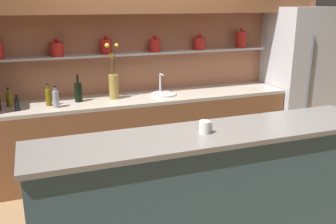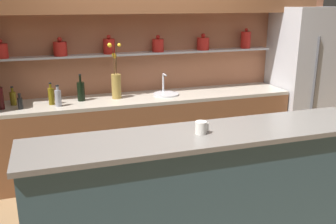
# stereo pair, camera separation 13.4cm
# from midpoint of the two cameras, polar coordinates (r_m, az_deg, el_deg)

# --- Properties ---
(ground_plane) EXTENTS (12.00, 12.00, 0.00)m
(ground_plane) POSITION_cam_midpoint_polar(r_m,az_deg,el_deg) (3.78, 4.16, -15.70)
(ground_plane) COLOR olive
(back_wall_unit) EXTENTS (5.20, 0.44, 2.60)m
(back_wall_unit) POSITION_cam_midpoint_polar(r_m,az_deg,el_deg) (4.67, -2.67, 10.78)
(back_wall_unit) COLOR #A86647
(back_wall_unit) RESTS_ON ground_plane
(back_counter_unit) EXTENTS (3.68, 0.62, 0.92)m
(back_counter_unit) POSITION_cam_midpoint_polar(r_m,az_deg,el_deg) (4.61, -3.07, -3.24)
(back_counter_unit) COLOR brown
(back_counter_unit) RESTS_ON ground_plane
(island_counter) EXTENTS (2.93, 0.61, 1.02)m
(island_counter) POSITION_cam_midpoint_polar(r_m,az_deg,el_deg) (3.19, 7.27, -11.68)
(island_counter) COLOR #334C56
(island_counter) RESTS_ON ground_plane
(refrigerator) EXTENTS (0.87, 0.73, 1.95)m
(refrigerator) POSITION_cam_midpoint_polar(r_m,az_deg,el_deg) (5.47, 20.93, 4.45)
(refrigerator) COLOR #B7B7BC
(refrigerator) RESTS_ON ground_plane
(flower_vase) EXTENTS (0.16, 0.14, 0.65)m
(flower_vase) POSITION_cam_midpoint_polar(r_m,az_deg,el_deg) (4.40, -7.05, 4.51)
(flower_vase) COLOR olive
(flower_vase) RESTS_ON back_counter_unit
(sink_fixture) EXTENTS (0.31, 0.31, 0.25)m
(sink_fixture) POSITION_cam_midpoint_polar(r_m,az_deg,el_deg) (4.56, 0.53, 2.91)
(sink_fixture) COLOR #B7B7BC
(sink_fixture) RESTS_ON back_counter_unit
(bottle_spirit_0) EXTENTS (0.07, 0.07, 0.24)m
(bottle_spirit_0) POSITION_cam_midpoint_polar(r_m,az_deg,el_deg) (4.19, -15.52, 2.12)
(bottle_spirit_0) COLOR gray
(bottle_spirit_0) RESTS_ON back_counter_unit
(bottle_oil_1) EXTENTS (0.07, 0.07, 0.21)m
(bottle_oil_1) POSITION_cam_midpoint_polar(r_m,az_deg,el_deg) (4.40, -21.74, 1.99)
(bottle_oil_1) COLOR brown
(bottle_oil_1) RESTS_ON back_counter_unit
(bottle_wine_2) EXTENTS (0.07, 0.07, 0.33)m
(bottle_wine_2) POSITION_cam_midpoint_polar(r_m,az_deg,el_deg) (4.27, -23.38, 2.03)
(bottle_wine_2) COLOR #380C0C
(bottle_wine_2) RESTS_ON back_counter_unit
(bottle_wine_3) EXTENTS (0.08, 0.08, 0.31)m
(bottle_wine_3) POSITION_cam_midpoint_polar(r_m,az_deg,el_deg) (4.36, -12.27, 3.13)
(bottle_wine_3) COLOR black
(bottle_wine_3) RESTS_ON back_counter_unit
(bottle_oil_4) EXTENTS (0.06, 0.06, 0.25)m
(bottle_oil_4) POSITION_cam_midpoint_polar(r_m,az_deg,el_deg) (4.28, -16.52, 2.38)
(bottle_oil_4) COLOR brown
(bottle_oil_4) RESTS_ON back_counter_unit
(bottle_sauce_5) EXTENTS (0.05, 0.05, 0.17)m
(bottle_sauce_5) POSITION_cam_midpoint_polar(r_m,az_deg,el_deg) (4.21, -20.76, 1.34)
(bottle_sauce_5) COLOR black
(bottle_sauce_5) RESTS_ON back_counter_unit
(coffee_mug) EXTENTS (0.11, 0.09, 0.10)m
(coffee_mug) POSITION_cam_midpoint_polar(r_m,az_deg,el_deg) (2.93, 6.36, -2.39)
(coffee_mug) COLOR silver
(coffee_mug) RESTS_ON island_counter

